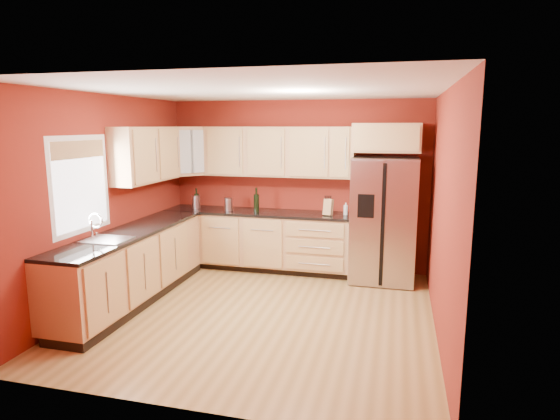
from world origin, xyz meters
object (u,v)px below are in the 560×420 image
at_px(refrigerator, 383,220).
at_px(knife_block, 328,207).
at_px(canister_left, 229,204).
at_px(wine_bottle_a, 256,200).
at_px(soap_dispenser, 346,209).

bearing_deg(refrigerator, knife_block, 179.42).
relative_size(refrigerator, canister_left, 8.96).
relative_size(wine_bottle_a, knife_block, 1.55).
relative_size(wine_bottle_a, soap_dispenser, 2.04).
bearing_deg(knife_block, refrigerator, 10.98).
height_order(canister_left, knife_block, knife_block).
distance_m(refrigerator, soap_dispenser, 0.57).
height_order(refrigerator, knife_block, refrigerator).
distance_m(canister_left, soap_dispenser, 1.79).
xyz_separation_m(wine_bottle_a, knife_block, (1.10, -0.01, -0.07)).
xyz_separation_m(canister_left, knife_block, (1.54, 0.02, 0.02)).
distance_m(canister_left, knife_block, 1.54).
xyz_separation_m(refrigerator, canister_left, (-2.34, -0.01, 0.13)).
bearing_deg(soap_dispenser, wine_bottle_a, -176.85).
bearing_deg(wine_bottle_a, knife_block, -0.55).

